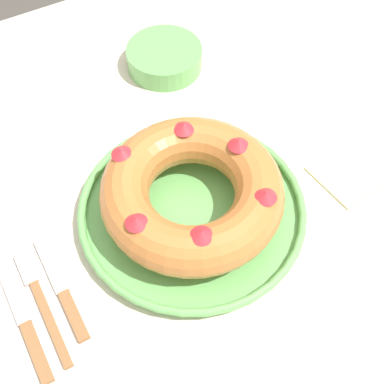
{
  "coord_description": "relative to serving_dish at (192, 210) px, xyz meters",
  "views": [
    {
      "loc": [
        -0.2,
        -0.34,
        1.42
      ],
      "look_at": [
        0.01,
        0.04,
        0.8
      ],
      "focal_mm": 50.0,
      "sensor_mm": 36.0,
      "label": 1
    }
  ],
  "objects": [
    {
      "name": "serving_knife",
      "position": [
        -0.28,
        -0.05,
        -0.01
      ],
      "size": [
        0.02,
        0.2,
        0.01
      ],
      "rotation": [
        0.0,
        0.0,
        -0.04
      ],
      "color": "#936038",
      "rests_on": "dining_table"
    },
    {
      "name": "napkin",
      "position": [
        0.28,
        -0.05,
        -0.01
      ],
      "size": [
        0.15,
        0.11,
        0.0
      ],
      "primitive_type": "cube",
      "rotation": [
        0.0,
        0.0,
        0.12
      ],
      "color": "beige",
      "rests_on": "dining_table"
    },
    {
      "name": "fork",
      "position": [
        -0.25,
        -0.02,
        -0.01
      ],
      "size": [
        0.02,
        0.19,
        0.01
      ],
      "rotation": [
        0.0,
        0.0,
        0.1
      ],
      "color": "#936038",
      "rests_on": "dining_table"
    },
    {
      "name": "cake_knife",
      "position": [
        -0.22,
        -0.03,
        -0.01
      ],
      "size": [
        0.02,
        0.17,
        0.01
      ],
      "rotation": [
        0.0,
        0.0,
        -0.11
      ],
      "color": "#936038",
      "rests_on": "dining_table"
    },
    {
      "name": "bundt_cake",
      "position": [
        -0.0,
        -0.0,
        0.05
      ],
      "size": [
        0.26,
        0.26,
        0.08
      ],
      "color": "#C67538",
      "rests_on": "serving_dish"
    },
    {
      "name": "serving_dish",
      "position": [
        0.0,
        0.0,
        0.0
      ],
      "size": [
        0.34,
        0.34,
        0.03
      ],
      "color": "#6BB760",
      "rests_on": "dining_table"
    },
    {
      "name": "side_bowl",
      "position": [
        0.12,
        0.31,
        0.01
      ],
      "size": [
        0.14,
        0.14,
        0.04
      ],
      "primitive_type": "cylinder",
      "color": "#6BB760",
      "rests_on": "dining_table"
    },
    {
      "name": "ground_plane",
      "position": [
        -0.01,
        -0.04,
        -0.75
      ],
      "size": [
        8.0,
        8.0,
        0.0
      ],
      "primitive_type": "plane",
      "color": "#4C4742"
    },
    {
      "name": "dining_table",
      "position": [
        -0.01,
        -0.04,
        -0.08
      ],
      "size": [
        1.48,
        1.26,
        0.73
      ],
      "color": "beige",
      "rests_on": "ground_plane"
    }
  ]
}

